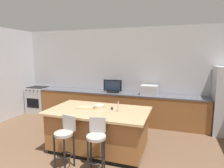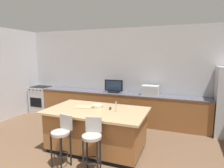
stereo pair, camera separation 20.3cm
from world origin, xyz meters
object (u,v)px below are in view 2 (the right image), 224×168
(kitchen_island, at_px, (97,129))
(cell_phone, at_px, (101,107))
(bar_stool_right, at_px, (92,141))
(bar_stool_left, at_px, (62,137))
(fruit_bowl, at_px, (97,106))
(cutting_board, at_px, (84,107))
(range_oven, at_px, (42,99))
(microwave, at_px, (150,90))
(tv_monitor, at_px, (114,87))
(tv_remote, at_px, (110,108))

(kitchen_island, distance_m, cell_phone, 0.51)
(bar_stool_right, height_order, cell_phone, bar_stool_right)
(bar_stool_left, bearing_deg, fruit_bowl, 84.96)
(cutting_board, bearing_deg, bar_stool_right, -53.76)
(range_oven, distance_m, microwave, 4.02)
(tv_monitor, distance_m, fruit_bowl, 1.76)
(bar_stool_right, height_order, fruit_bowl, bar_stool_right)
(range_oven, bearing_deg, tv_remote, -27.11)
(microwave, bearing_deg, range_oven, -179.98)
(bar_stool_left, bearing_deg, microwave, 78.50)
(kitchen_island, distance_m, cutting_board, 0.57)
(microwave, distance_m, cell_phone, 1.87)
(cell_phone, bearing_deg, tv_monitor, 95.19)
(tv_monitor, height_order, fruit_bowl, tv_monitor)
(kitchen_island, bearing_deg, bar_stool_right, -69.53)
(bar_stool_left, bearing_deg, kitchen_island, 80.23)
(tv_monitor, xyz_separation_m, tv_remote, (0.55, -1.69, -0.19))
(fruit_bowl, relative_size, cutting_board, 0.61)
(range_oven, xyz_separation_m, microwave, (3.97, 0.00, 0.59))
(range_oven, bearing_deg, cutting_board, -33.22)
(fruit_bowl, relative_size, cell_phone, 1.54)
(tv_monitor, relative_size, cell_phone, 3.84)
(cutting_board, bearing_deg, range_oven, 146.78)
(kitchen_island, relative_size, bar_stool_right, 2.18)
(bar_stool_right, bearing_deg, cell_phone, 93.29)
(bar_stool_right, xyz_separation_m, fruit_bowl, (-0.34, 0.94, 0.35))
(tv_monitor, bearing_deg, kitchen_island, -80.90)
(bar_stool_right, height_order, cutting_board, bar_stool_right)
(bar_stool_left, xyz_separation_m, cell_phone, (0.30, 1.07, 0.33))
(range_oven, bearing_deg, bar_stool_right, -38.26)
(fruit_bowl, bearing_deg, bar_stool_right, -70.05)
(range_oven, relative_size, tv_monitor, 1.63)
(microwave, relative_size, bar_stool_right, 0.49)
(microwave, relative_size, cutting_board, 1.26)
(bar_stool_right, relative_size, cutting_board, 2.59)
(kitchen_island, xyz_separation_m, fruit_bowl, (-0.04, 0.13, 0.48))
(cutting_board, bearing_deg, bar_stool_left, -87.92)
(microwave, bearing_deg, bar_stool_right, -100.73)
(cell_phone, bearing_deg, kitchen_island, -92.35)
(kitchen_island, distance_m, bar_stool_left, 0.89)
(range_oven, relative_size, microwave, 1.96)
(bar_stool_left, xyz_separation_m, cutting_board, (-0.03, 0.90, 0.33))
(tv_monitor, bearing_deg, tv_remote, -71.91)
(range_oven, relative_size, cell_phone, 6.26)
(range_oven, relative_size, bar_stool_right, 0.95)
(bar_stool_left, bearing_deg, cell_phone, 85.15)
(bar_stool_right, relative_size, fruit_bowl, 4.26)
(cell_phone, bearing_deg, microwave, 58.67)
(microwave, height_order, cell_phone, microwave)
(cell_phone, height_order, tv_remote, tv_remote)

